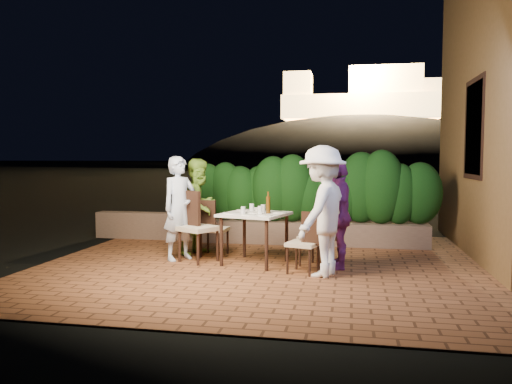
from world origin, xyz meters
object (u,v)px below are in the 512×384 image
(bowl, at_px, (258,209))
(chair_left_back, at_px, (214,228))
(diner_blue, at_px, (180,208))
(diner_purple, at_px, (338,215))
(parapet_lamp, at_px, (186,210))
(chair_left_front, at_px, (198,227))
(chair_right_back, at_px, (316,237))
(dining_table, at_px, (255,238))
(chair_right_front, at_px, (303,242))
(beer_bottle, at_px, (268,203))
(diner_green, at_px, (200,206))
(diner_white, at_px, (323,211))

(bowl, height_order, chair_left_back, chair_left_back)
(diner_blue, height_order, diner_purple, diner_blue)
(parapet_lamp, bearing_deg, chair_left_front, -65.86)
(chair_left_front, relative_size, chair_right_back, 1.24)
(dining_table, height_order, chair_right_front, chair_right_front)
(chair_right_front, relative_size, diner_purple, 0.55)
(dining_table, relative_size, chair_left_front, 0.82)
(chair_left_front, relative_size, chair_left_back, 1.20)
(beer_bottle, height_order, diner_purple, diner_purple)
(chair_right_front, distance_m, chair_right_back, 0.48)
(dining_table, relative_size, diner_green, 0.56)
(chair_left_front, height_order, chair_left_back, chair_left_front)
(diner_blue, bearing_deg, diner_green, 18.50)
(chair_right_front, height_order, chair_right_back, chair_right_back)
(chair_right_front, bearing_deg, bowl, -28.09)
(diner_white, bearing_deg, diner_blue, -84.74)
(chair_left_back, distance_m, diner_green, 0.44)
(chair_right_front, distance_m, diner_blue, 2.03)
(chair_right_front, distance_m, diner_green, 2.08)
(dining_table, height_order, chair_left_back, chair_left_back)
(chair_left_front, xyz_separation_m, diner_purple, (2.07, -0.06, 0.23))
(chair_right_front, relative_size, chair_right_back, 0.98)
(chair_right_back, bearing_deg, parapet_lamp, -5.31)
(chair_left_front, xyz_separation_m, diner_white, (1.88, -0.56, 0.33))
(diner_white, bearing_deg, dining_table, -97.99)
(chair_left_front, bearing_deg, diner_blue, -163.66)
(chair_left_front, xyz_separation_m, diner_blue, (-0.32, 0.07, 0.26))
(diner_white, xyz_separation_m, parapet_lamp, (-2.71, 2.43, -0.29))
(diner_white, bearing_deg, chair_left_back, -99.49)
(dining_table, xyz_separation_m, beer_bottle, (0.20, -0.03, 0.53))
(chair_left_front, height_order, diner_white, diner_white)
(beer_bottle, xyz_separation_m, chair_left_front, (-1.06, 0.02, -0.38))
(beer_bottle, distance_m, chair_right_front, 0.85)
(bowl, xyz_separation_m, parapet_lamp, (-1.70, 1.58, -0.20))
(chair_right_back, height_order, diner_blue, diner_blue)
(chair_left_front, distance_m, parapet_lamp, 2.05)
(beer_bottle, xyz_separation_m, diner_purple, (1.01, -0.04, -0.15))
(beer_bottle, relative_size, chair_left_back, 0.36)
(dining_table, distance_m, diner_blue, 1.25)
(chair_left_front, height_order, chair_right_front, chair_left_front)
(beer_bottle, height_order, bowl, beer_bottle)
(chair_right_back, bearing_deg, dining_table, 30.13)
(beer_bottle, bearing_deg, chair_left_back, 151.72)
(chair_left_back, bearing_deg, bowl, -13.35)
(bowl, height_order, chair_left_front, chair_left_front)
(chair_left_back, distance_m, diner_purple, 2.06)
(dining_table, relative_size, diner_blue, 0.55)
(bowl, distance_m, diner_blue, 1.19)
(bowl, bearing_deg, chair_right_front, -44.40)
(beer_bottle, height_order, diner_white, diner_white)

